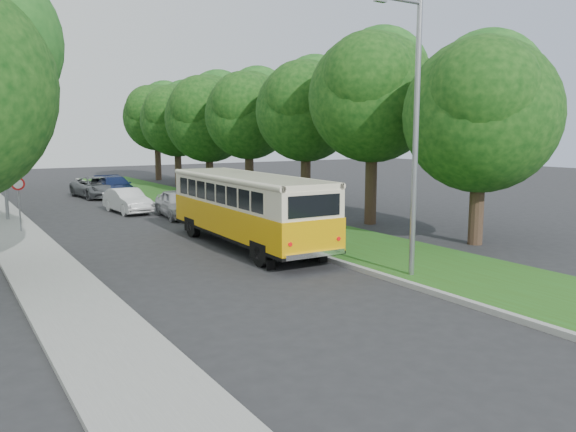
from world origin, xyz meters
TOP-DOWN VIEW (x-y plane):
  - ground at (0.00, 0.00)m, footprint 120.00×120.00m
  - curb at (3.60, 5.00)m, footprint 0.20×70.00m
  - grass_verge at (5.95, 5.00)m, footprint 4.50×70.00m
  - sidewalk at (-4.80, 5.00)m, footprint 2.20×70.00m
  - treeline at (3.15, 17.99)m, footprint 24.27×41.91m
  - lamppost_near at (4.21, -2.50)m, footprint 1.71×0.16m
  - lamppost_far at (-4.70, 16.00)m, footprint 1.71×0.16m
  - warning_sign at (-4.50, 11.98)m, footprint 0.56×0.10m
  - vintage_bus at (2.40, 4.24)m, footprint 2.71×9.49m
  - car_silver at (3.00, 12.87)m, footprint 2.06×4.33m
  - car_white at (1.27, 15.93)m, footprint 1.72×4.10m
  - car_blue at (2.79, 23.97)m, footprint 2.03×4.86m
  - car_grey at (1.65, 24.28)m, footprint 2.79×5.16m

SIDE VIEW (x-z plane):
  - ground at x=0.00m, z-range 0.00..0.00m
  - sidewalk at x=-4.80m, z-range 0.00..0.12m
  - grass_verge at x=5.95m, z-range 0.00..0.13m
  - curb at x=3.60m, z-range 0.00..0.15m
  - car_white at x=1.27m, z-range 0.00..1.32m
  - car_grey at x=1.65m, z-range 0.00..1.37m
  - car_blue at x=2.79m, z-range 0.00..1.40m
  - car_silver at x=3.00m, z-range 0.00..1.43m
  - vintage_bus at x=2.40m, z-range 0.00..2.80m
  - warning_sign at x=-4.50m, z-range 0.46..2.96m
  - lamppost_far at x=-4.70m, z-range 0.37..7.87m
  - lamppost_near at x=4.21m, z-range 0.37..8.37m
  - treeline at x=3.15m, z-range 1.20..10.66m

